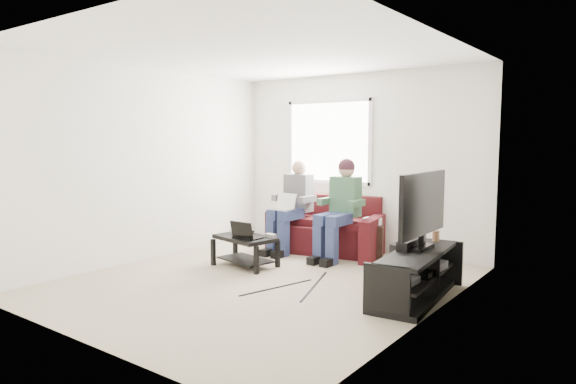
{
  "coord_description": "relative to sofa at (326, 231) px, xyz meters",
  "views": [
    {
      "loc": [
        3.7,
        -4.49,
        1.66
      ],
      "look_at": [
        -0.06,
        0.6,
        0.99
      ],
      "focal_mm": 32.0,
      "sensor_mm": 36.0,
      "label": 1
    }
  ],
  "objects": [
    {
      "name": "floor",
      "position": [
        0.27,
        -1.82,
        -0.3
      ],
      "size": [
        4.5,
        4.5,
        0.0
      ],
      "primitive_type": "plane",
      "color": "#BEAC94",
      "rests_on": "ground"
    },
    {
      "name": "ceiling",
      "position": [
        0.27,
        -1.82,
        2.3
      ],
      "size": [
        4.5,
        4.5,
        0.0
      ],
      "primitive_type": "plane",
      "rotation": [
        3.14,
        0.0,
        0.0
      ],
      "color": "white",
      "rests_on": "wall_back"
    },
    {
      "name": "wall_back",
      "position": [
        0.27,
        0.43,
        1.0
      ],
      "size": [
        4.5,
        0.0,
        4.5
      ],
      "primitive_type": "plane",
      "rotation": [
        1.57,
        0.0,
        0.0
      ],
      "color": "white",
      "rests_on": "floor"
    },
    {
      "name": "wall_front",
      "position": [
        0.27,
        -4.07,
        1.0
      ],
      "size": [
        4.5,
        0.0,
        4.5
      ],
      "primitive_type": "plane",
      "rotation": [
        -1.57,
        0.0,
        0.0
      ],
      "color": "white",
      "rests_on": "floor"
    },
    {
      "name": "wall_left",
      "position": [
        -1.73,
        -1.82,
        1.0
      ],
      "size": [
        0.0,
        4.5,
        4.5
      ],
      "primitive_type": "plane",
      "rotation": [
        1.57,
        0.0,
        1.57
      ],
      "color": "white",
      "rests_on": "floor"
    },
    {
      "name": "wall_right",
      "position": [
        2.27,
        -1.82,
        1.0
      ],
      "size": [
        0.0,
        4.5,
        4.5
      ],
      "primitive_type": "plane",
      "rotation": [
        1.57,
        0.0,
        -1.57
      ],
      "color": "white",
      "rests_on": "floor"
    },
    {
      "name": "window",
      "position": [
        -0.23,
        0.41,
        1.3
      ],
      "size": [
        1.48,
        0.04,
        1.28
      ],
      "color": "white",
      "rests_on": "wall_back"
    },
    {
      "name": "sofa",
      "position": [
        0.0,
        0.0,
        0.0
      ],
      "size": [
        1.89,
        1.09,
        0.81
      ],
      "color": "#401014",
      "rests_on": "floor"
    },
    {
      "name": "person_left",
      "position": [
        -0.4,
        -0.29,
        0.42
      ],
      "size": [
        0.4,
        0.7,
        1.33
      ],
      "color": "navy",
      "rests_on": "sofa"
    },
    {
      "name": "person_right",
      "position": [
        0.4,
        -0.27,
        0.48
      ],
      "size": [
        0.4,
        0.71,
        1.38
      ],
      "color": "navy",
      "rests_on": "sofa"
    },
    {
      "name": "laptop_silver",
      "position": [
        -0.4,
        -0.53,
        0.4
      ],
      "size": [
        0.35,
        0.27,
        0.24
      ],
      "primitive_type": null,
      "rotation": [
        0.0,
        0.0,
        0.18
      ],
      "color": "silver",
      "rests_on": "person_left"
    },
    {
      "name": "coffee_table",
      "position": [
        -0.36,
        -1.39,
        -0.01
      ],
      "size": [
        0.87,
        0.63,
        0.4
      ],
      "color": "black",
      "rests_on": "floor"
    },
    {
      "name": "laptop_black",
      "position": [
        -0.24,
        -1.47,
        0.21
      ],
      "size": [
        0.39,
        0.33,
        0.24
      ],
      "primitive_type": null,
      "rotation": [
        0.0,
        0.0,
        -0.29
      ],
      "color": "black",
      "rests_on": "coffee_table"
    },
    {
      "name": "controller_a",
      "position": [
        -0.64,
        -1.27,
        0.11
      ],
      "size": [
        0.16,
        0.12,
        0.04
      ],
      "primitive_type": "cube",
      "rotation": [
        0.0,
        0.0,
        -0.24
      ],
      "color": "silver",
      "rests_on": "coffee_table"
    },
    {
      "name": "controller_b",
      "position": [
        -0.46,
        -1.21,
        0.11
      ],
      "size": [
        0.15,
        0.12,
        0.04
      ],
      "primitive_type": "cube",
      "rotation": [
        0.0,
        0.0,
        -0.19
      ],
      "color": "black",
      "rests_on": "coffee_table"
    },
    {
      "name": "controller_c",
      "position": [
        -0.06,
        -1.24,
        0.11
      ],
      "size": [
        0.16,
        0.12,
        0.04
      ],
      "primitive_type": "cube",
      "rotation": [
        0.0,
        0.0,
        -0.23
      ],
      "color": "gray",
      "rests_on": "coffee_table"
    },
    {
      "name": "tv_stand",
      "position": [
        1.97,
        -1.35,
        -0.08
      ],
      "size": [
        0.59,
        1.54,
        0.5
      ],
      "color": "black",
      "rests_on": "floor"
    },
    {
      "name": "tv",
      "position": [
        1.97,
        -1.25,
        0.65
      ],
      "size": [
        0.12,
        1.1,
        0.81
      ],
      "color": "black",
      "rests_on": "tv_stand"
    },
    {
      "name": "soundbar",
      "position": [
        1.85,
        -1.25,
        0.24
      ],
      "size": [
        0.12,
        0.5,
        0.1
      ],
      "primitive_type": "cube",
      "color": "black",
      "rests_on": "tv_stand"
    },
    {
      "name": "drink_cup",
      "position": [
        1.92,
        -0.72,
        0.25
      ],
      "size": [
        0.08,
        0.08,
        0.12
      ],
      "primitive_type": "cylinder",
      "color": "#A16D45",
      "rests_on": "tv_stand"
    },
    {
      "name": "console_white",
      "position": [
        1.97,
        -1.75,
        -0.01
      ],
      "size": [
        0.3,
        0.22,
        0.06
      ],
      "primitive_type": "cube",
      "color": "silver",
      "rests_on": "tv_stand"
    },
    {
      "name": "console_grey",
      "position": [
        1.97,
        -1.05,
        -0.0
      ],
      "size": [
        0.34,
        0.26,
        0.08
      ],
      "primitive_type": "cube",
      "color": "gray",
      "rests_on": "tv_stand"
    },
    {
      "name": "console_black",
      "position": [
        1.97,
        -1.4,
        -0.01
      ],
      "size": [
        0.38,
        0.3,
        0.07
      ],
      "primitive_type": "cube",
      "color": "black",
      "rests_on": "tv_stand"
    },
    {
      "name": "subwoofer",
      "position": [
        1.6,
        -1.0,
        -0.07
      ],
      "size": [
        0.21,
        0.21,
        0.47
      ],
      "primitive_type": "cylinder",
      "color": "black",
      "rests_on": "floor"
    },
    {
      "name": "keyboard_floor",
      "position": [
        1.54,
        -1.31,
        -0.29
      ],
      "size": [
        0.25,
        0.47,
        0.02
      ],
      "primitive_type": "cube",
      "rotation": [
        0.0,
        0.0,
        0.23
      ],
      "color": "black",
      "rests_on": "floor"
    },
    {
      "name": "end_table",
      "position": [
        0.74,
        0.01,
        -0.05
      ],
      "size": [
        0.31,
        0.31,
        0.56
      ],
      "color": "black",
      "rests_on": "floor"
    }
  ]
}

